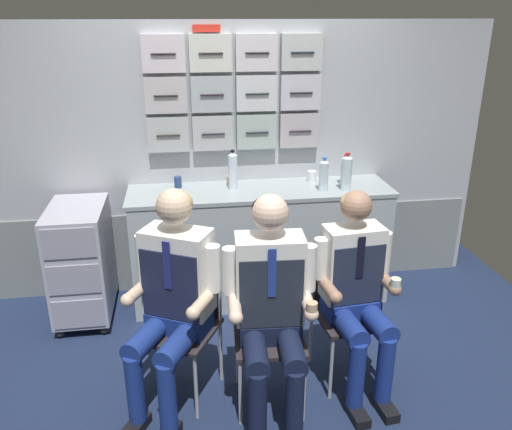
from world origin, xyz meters
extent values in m
cube|color=#1A2541|center=(0.00, 0.00, -0.02)|extent=(4.80, 4.80, 0.04)
cube|color=#AEB3BC|center=(0.00, 1.38, 1.07)|extent=(4.20, 0.06, 2.15)
cube|color=gray|center=(0.00, 1.34, 0.34)|extent=(4.12, 0.01, 0.67)
cube|color=#B1B4B9|center=(-0.45, 1.32, 1.33)|extent=(0.31, 0.06, 0.27)
cylinder|color=#292823|center=(-0.45, 1.28, 1.33)|extent=(0.18, 0.01, 0.01)
cube|color=#B2B4BA|center=(-0.11, 1.32, 1.33)|extent=(0.31, 0.06, 0.27)
cylinder|color=#23262F|center=(-0.11, 1.28, 1.33)|extent=(0.18, 0.01, 0.01)
cube|color=#A6B7B1|center=(0.23, 1.32, 1.33)|extent=(0.31, 0.06, 0.27)
cylinder|color=#1F222A|center=(0.23, 1.28, 1.33)|extent=(0.18, 0.01, 0.01)
cube|color=#B4ACB4|center=(0.57, 1.32, 1.33)|extent=(0.31, 0.06, 0.27)
cylinder|color=#26212D|center=(0.57, 1.28, 1.33)|extent=(0.18, 0.01, 0.01)
cube|color=#BDB7BB|center=(-0.45, 1.32, 1.62)|extent=(0.31, 0.06, 0.27)
cylinder|color=#262325|center=(-0.45, 1.28, 1.62)|extent=(0.18, 0.01, 0.01)
cube|color=#A7B1B8|center=(-0.11, 1.32, 1.62)|extent=(0.31, 0.06, 0.27)
cylinder|color=#281C2E|center=(-0.11, 1.28, 1.62)|extent=(0.18, 0.01, 0.01)
cube|color=silver|center=(0.23, 1.32, 1.62)|extent=(0.31, 0.06, 0.27)
cylinder|color=#1E2A28|center=(0.23, 1.28, 1.62)|extent=(0.18, 0.01, 0.01)
cube|color=silver|center=(0.57, 1.32, 1.62)|extent=(0.31, 0.06, 0.27)
cylinder|color=black|center=(0.57, 1.28, 1.62)|extent=(0.18, 0.01, 0.01)
cube|color=silver|center=(-0.45, 1.32, 1.92)|extent=(0.31, 0.06, 0.27)
cylinder|color=black|center=(-0.45, 1.28, 1.92)|extent=(0.18, 0.01, 0.01)
cube|color=silver|center=(-0.11, 1.32, 1.92)|extent=(0.31, 0.06, 0.27)
cylinder|color=#261D28|center=(-0.11, 1.28, 1.92)|extent=(0.18, 0.01, 0.01)
cube|color=silver|center=(0.23, 1.32, 1.92)|extent=(0.31, 0.06, 0.27)
cylinder|color=black|center=(0.23, 1.28, 1.92)|extent=(0.18, 0.01, 0.01)
cube|color=#BAC0BF|center=(0.57, 1.32, 1.92)|extent=(0.31, 0.06, 0.27)
cylinder|color=#1D282E|center=(0.57, 1.28, 1.92)|extent=(0.18, 0.01, 0.01)
cube|color=red|center=(-0.14, 1.33, 2.09)|extent=(0.20, 0.02, 0.05)
cube|color=#A2ADB1|center=(0.23, 1.09, 0.45)|extent=(1.99, 0.52, 0.90)
cube|color=#939EA1|center=(0.23, 1.09, 0.91)|extent=(2.03, 0.53, 0.03)
sphere|color=black|center=(-1.30, 0.71, 0.04)|extent=(0.07, 0.07, 0.07)
sphere|color=black|center=(-0.99, 0.71, 0.04)|extent=(0.07, 0.07, 0.07)
sphere|color=black|center=(-1.30, 1.26, 0.04)|extent=(0.07, 0.07, 0.07)
sphere|color=black|center=(-0.99, 1.26, 0.04)|extent=(0.07, 0.07, 0.07)
cube|color=#AAAABB|center=(-1.14, 0.98, 0.48)|extent=(0.40, 0.64, 0.82)
cube|color=#9695A6|center=(-1.14, 0.66, 0.21)|extent=(0.35, 0.01, 0.22)
cube|color=#9695A6|center=(-1.14, 0.66, 0.48)|extent=(0.35, 0.01, 0.22)
cube|color=#9695A6|center=(-1.14, 0.66, 0.75)|extent=(0.35, 0.01, 0.22)
cylinder|color=#28282D|center=(-1.14, 0.68, 0.87)|extent=(0.32, 0.02, 0.02)
cylinder|color=#A8AAAF|center=(-0.67, -0.08, 0.21)|extent=(0.02, 0.02, 0.43)
cylinder|color=#A8AAAF|center=(-0.35, -0.25, 0.21)|extent=(0.02, 0.02, 0.43)
cylinder|color=#A8AAAF|center=(-0.50, 0.24, 0.21)|extent=(0.02, 0.02, 0.43)
cylinder|color=#A8AAAF|center=(-0.18, 0.07, 0.21)|extent=(0.02, 0.02, 0.43)
cube|color=#2A2428|center=(-0.43, -0.01, 0.44)|extent=(0.54, 0.54, 0.02)
cube|color=#2A2428|center=(-0.34, 0.16, 0.65)|extent=(0.34, 0.20, 0.40)
cylinder|color=#A8AAAF|center=(-0.50, 0.24, 0.65)|extent=(0.02, 0.02, 0.40)
cylinder|color=#A8AAAF|center=(-0.18, 0.07, 0.65)|extent=(0.02, 0.02, 0.40)
cube|color=black|center=(-0.70, -0.31, 0.03)|extent=(0.18, 0.24, 0.06)
cylinder|color=navy|center=(-0.68, -0.28, 0.27)|extent=(0.10, 0.10, 0.42)
cylinder|color=navy|center=(-0.51, -0.37, 0.27)|extent=(0.10, 0.10, 0.42)
cylinder|color=navy|center=(-0.60, -0.12, 0.50)|extent=(0.30, 0.41, 0.13)
cylinder|color=navy|center=(-0.42, -0.21, 0.50)|extent=(0.30, 0.41, 0.13)
cube|color=navy|center=(-0.43, -0.01, 0.51)|extent=(0.41, 0.34, 0.12)
cube|color=white|center=(-0.42, 0.01, 0.82)|extent=(0.43, 0.36, 0.51)
cube|color=#1A1E3A|center=(-0.47, -0.08, 0.78)|extent=(0.31, 0.17, 0.40)
cube|color=navy|center=(-0.47, -0.09, 0.91)|extent=(0.04, 0.03, 0.28)
cylinder|color=white|center=(-0.61, 0.11, 0.88)|extent=(0.08, 0.08, 0.27)
cylinder|color=beige|center=(-0.65, 0.01, 0.72)|extent=(0.18, 0.26, 0.07)
sphere|color=beige|center=(-0.70, -0.10, 0.72)|extent=(0.08, 0.08, 0.08)
cylinder|color=white|center=(-0.22, -0.09, 0.88)|extent=(0.08, 0.08, 0.27)
cylinder|color=beige|center=(-0.29, -0.18, 0.72)|extent=(0.18, 0.26, 0.07)
sphere|color=beige|center=(-0.35, -0.28, 0.72)|extent=(0.08, 0.08, 0.08)
sphere|color=beige|center=(-0.42, 0.01, 1.22)|extent=(0.20, 0.20, 0.20)
ellipsoid|color=tan|center=(-0.41, 0.03, 1.23)|extent=(0.26, 0.25, 0.14)
cylinder|color=#A8AAAF|center=(-0.11, -0.33, 0.21)|extent=(0.02, 0.02, 0.43)
cylinder|color=#A8AAAF|center=(0.25, -0.35, 0.21)|extent=(0.02, 0.02, 0.43)
cylinder|color=#A8AAAF|center=(-0.09, 0.03, 0.21)|extent=(0.02, 0.02, 0.43)
cylinder|color=#A8AAAF|center=(0.27, 0.01, 0.21)|extent=(0.02, 0.02, 0.43)
cube|color=#2A2428|center=(0.08, -0.16, 0.44)|extent=(0.42, 0.42, 0.02)
cube|color=#2A2428|center=(0.09, 0.03, 0.65)|extent=(0.37, 0.05, 0.40)
cylinder|color=#A8AAAF|center=(-0.09, 0.03, 0.65)|extent=(0.02, 0.02, 0.40)
cylinder|color=#A8AAAF|center=(0.27, 0.01, 0.65)|extent=(0.02, 0.02, 0.40)
cylinder|color=#121932|center=(-0.04, -0.51, 0.27)|extent=(0.10, 0.10, 0.42)
cylinder|color=#121932|center=(0.16, -0.53, 0.27)|extent=(0.10, 0.10, 0.42)
cylinder|color=#121932|center=(-0.03, -0.33, 0.50)|extent=(0.16, 0.41, 0.13)
cylinder|color=#121932|center=(0.17, -0.35, 0.50)|extent=(0.16, 0.41, 0.13)
cube|color=#121932|center=(0.08, -0.16, 0.51)|extent=(0.37, 0.22, 0.12)
cube|color=white|center=(0.08, -0.14, 0.82)|extent=(0.39, 0.23, 0.50)
cube|color=#202634|center=(0.08, -0.25, 0.78)|extent=(0.35, 0.03, 0.40)
cube|color=navy|center=(0.08, -0.26, 0.91)|extent=(0.04, 0.01, 0.28)
cylinder|color=white|center=(-0.13, -0.13, 0.88)|extent=(0.08, 0.08, 0.27)
cylinder|color=beige|center=(-0.12, -0.24, 0.72)|extent=(0.08, 0.26, 0.07)
sphere|color=beige|center=(-0.13, -0.36, 0.72)|extent=(0.08, 0.08, 0.08)
cylinder|color=white|center=(0.30, -0.16, 0.88)|extent=(0.08, 0.08, 0.27)
cylinder|color=beige|center=(0.27, -0.27, 0.72)|extent=(0.08, 0.26, 0.07)
sphere|color=beige|center=(0.27, -0.38, 0.72)|extent=(0.08, 0.08, 0.08)
cylinder|color=tan|center=(0.27, -0.38, 0.76)|extent=(0.06, 0.06, 0.06)
sphere|color=beige|center=(0.08, -0.14, 1.21)|extent=(0.20, 0.20, 0.20)
ellipsoid|color=black|center=(0.08, -0.13, 1.23)|extent=(0.21, 0.19, 0.14)
cylinder|color=#A8AAAF|center=(0.45, -0.20, 0.21)|extent=(0.02, 0.02, 0.43)
cylinder|color=#A8AAAF|center=(0.81, -0.16, 0.21)|extent=(0.02, 0.02, 0.43)
cylinder|color=#A8AAAF|center=(0.42, 0.16, 0.21)|extent=(0.02, 0.02, 0.43)
cylinder|color=#A8AAAF|center=(0.78, 0.20, 0.21)|extent=(0.02, 0.02, 0.43)
cube|color=#2A2428|center=(0.61, 0.00, 0.44)|extent=(0.44, 0.44, 0.02)
cube|color=#2A2428|center=(0.60, 0.19, 0.65)|extent=(0.37, 0.06, 0.40)
cylinder|color=#A8AAAF|center=(0.42, 0.16, 0.65)|extent=(0.02, 0.02, 0.40)
cylinder|color=#A8AAAF|center=(0.78, 0.20, 0.65)|extent=(0.02, 0.02, 0.40)
cube|color=black|center=(0.56, -0.38, 0.03)|extent=(0.11, 0.23, 0.06)
cube|color=black|center=(0.74, -0.36, 0.03)|extent=(0.11, 0.23, 0.06)
cylinder|color=navy|center=(0.56, -0.34, 0.27)|extent=(0.10, 0.10, 0.42)
cylinder|color=navy|center=(0.74, -0.32, 0.27)|extent=(0.10, 0.10, 0.42)
cylinder|color=navy|center=(0.54, -0.17, 0.50)|extent=(0.17, 0.38, 0.13)
cylinder|color=navy|center=(0.72, -0.16, 0.50)|extent=(0.17, 0.38, 0.13)
cube|color=navy|center=(0.61, 0.00, 0.51)|extent=(0.34, 0.23, 0.12)
cube|color=white|center=(0.61, 0.02, 0.80)|extent=(0.36, 0.23, 0.46)
cube|color=#1F273C|center=(0.62, -0.08, 0.76)|extent=(0.32, 0.04, 0.37)
cube|color=black|center=(0.62, -0.09, 0.88)|extent=(0.04, 0.01, 0.26)
cylinder|color=white|center=(0.41, 0.00, 0.85)|extent=(0.08, 0.08, 0.25)
cylinder|color=#A1785F|center=(0.44, -0.10, 0.71)|extent=(0.09, 0.24, 0.07)
sphere|color=#A1785F|center=(0.45, -0.21, 0.71)|extent=(0.08, 0.08, 0.08)
cylinder|color=white|center=(0.81, 0.04, 0.85)|extent=(0.08, 0.08, 0.25)
cylinder|color=#A1785F|center=(0.80, -0.07, 0.71)|extent=(0.09, 0.24, 0.07)
sphere|color=#A1785F|center=(0.81, -0.17, 0.71)|extent=(0.08, 0.08, 0.08)
cylinder|color=silver|center=(0.81, -0.17, 0.75)|extent=(0.06, 0.06, 0.06)
sphere|color=#A1785F|center=(0.61, 0.02, 1.16)|extent=(0.18, 0.18, 0.18)
ellipsoid|color=tan|center=(0.61, 0.03, 1.18)|extent=(0.19, 0.18, 0.13)
cylinder|color=#AEDBDE|center=(0.90, 1.12, 1.03)|extent=(0.07, 0.07, 0.20)
cone|color=#AEDBDE|center=(0.90, 1.12, 1.14)|extent=(0.07, 0.07, 0.02)
cylinder|color=red|center=(0.90, 1.12, 1.16)|extent=(0.03, 0.03, 0.02)
cylinder|color=silver|center=(0.02, 1.14, 1.06)|extent=(0.07, 0.07, 0.26)
cone|color=silver|center=(0.02, 1.14, 1.20)|extent=(0.07, 0.07, 0.02)
cylinder|color=black|center=(0.02, 1.14, 1.23)|extent=(0.03, 0.03, 0.02)
cylinder|color=silver|center=(0.87, 0.98, 1.05)|extent=(0.08, 0.08, 0.25)
cone|color=silver|center=(0.87, 0.98, 1.19)|extent=(0.08, 0.08, 0.02)
cylinder|color=red|center=(0.87, 0.98, 1.21)|extent=(0.04, 0.04, 0.02)
cylinder|color=silver|center=(0.69, 0.99, 1.04)|extent=(0.07, 0.07, 0.22)
cone|color=silver|center=(0.69, 0.99, 1.16)|extent=(0.07, 0.07, 0.02)
cylinder|color=blue|center=(0.69, 0.99, 1.18)|extent=(0.03, 0.03, 0.02)
cylinder|color=navy|center=(-0.40, 1.23, 0.97)|extent=(0.06, 0.06, 0.09)
cylinder|color=#382114|center=(-0.40, 1.23, 1.01)|extent=(0.05, 0.05, 0.01)
cylinder|color=white|center=(0.66, 1.23, 0.97)|extent=(0.07, 0.07, 0.09)
cylinder|color=#382114|center=(0.66, 1.23, 1.01)|extent=(0.06, 0.06, 0.01)
cylinder|color=tan|center=(0.01, 1.27, 0.96)|extent=(0.06, 0.06, 0.06)
cylinder|color=#382114|center=(0.01, 1.27, 0.99)|extent=(0.05, 0.05, 0.01)
camera|label=1|loc=(-0.36, -2.68, 2.20)|focal=36.74mm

